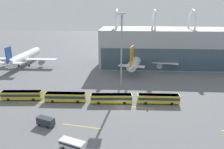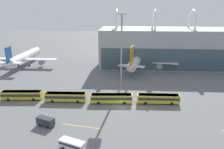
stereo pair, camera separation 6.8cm
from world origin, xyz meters
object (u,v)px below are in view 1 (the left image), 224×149
(service_van_crossing, at_px, (72,144))
(traffic_cone_0, at_px, (147,110))
(shuttle_bus_1, at_px, (66,96))
(shuttle_bus_0, at_px, (22,95))
(airliner_at_gate_far, at_px, (138,59))
(shuttle_bus_3, at_px, (158,98))
(shuttle_bus_2, at_px, (111,98))
(service_van_foreground, at_px, (46,121))
(floodlight_mast, at_px, (122,36))
(airliner_at_gate_near, at_px, (23,57))

(service_van_crossing, bearing_deg, traffic_cone_0, 68.16)
(traffic_cone_0, bearing_deg, service_van_crossing, -132.81)
(shuttle_bus_1, xyz_separation_m, service_van_crossing, (8.24, -24.93, -0.56))
(shuttle_bus_0, distance_m, service_van_crossing, 34.66)
(airliner_at_gate_far, height_order, shuttle_bus_3, airliner_at_gate_far)
(shuttle_bus_2, relative_size, service_van_foreground, 2.61)
(shuttle_bus_2, bearing_deg, traffic_cone_0, -27.88)
(service_van_foreground, height_order, floodlight_mast, floodlight_mast)
(airliner_at_gate_near, relative_size, floodlight_mast, 1.30)
(service_van_foreground, bearing_deg, service_van_crossing, 155.76)
(shuttle_bus_0, relative_size, shuttle_bus_2, 1.00)
(shuttle_bus_3, height_order, service_van_crossing, shuttle_bus_3)
(shuttle_bus_3, xyz_separation_m, traffic_cone_0, (-4.00, -5.79, -1.40))
(service_van_crossing, bearing_deg, shuttle_bus_0, 153.68)
(shuttle_bus_3, height_order, service_van_foreground, shuttle_bus_3)
(airliner_at_gate_near, bearing_deg, shuttle_bus_3, -122.77)
(shuttle_bus_1, height_order, service_van_crossing, shuttle_bus_1)
(shuttle_bus_1, height_order, shuttle_bus_3, same)
(shuttle_bus_1, xyz_separation_m, floodlight_mast, (17.98, 14.85, 18.11))
(service_van_crossing, bearing_deg, shuttle_bus_2, 95.16)
(service_van_crossing, bearing_deg, shuttle_bus_1, 129.27)
(service_van_foreground, height_order, traffic_cone_0, service_van_foreground)
(shuttle_bus_3, xyz_separation_m, service_van_foreground, (-31.69, -16.19, -0.42))
(service_van_crossing, relative_size, traffic_cone_0, 7.82)
(shuttle_bus_2, relative_size, floodlight_mast, 0.48)
(shuttle_bus_3, bearing_deg, floodlight_mast, 130.40)
(shuttle_bus_0, bearing_deg, service_van_crossing, -51.39)
(shuttle_bus_3, relative_size, traffic_cone_0, 16.92)
(airliner_at_gate_near, height_order, traffic_cone_0, airliner_at_gate_near)
(shuttle_bus_2, bearing_deg, floodlight_mast, 76.02)
(shuttle_bus_3, bearing_deg, airliner_at_gate_far, 96.00)
(floodlight_mast, bearing_deg, traffic_cone_0, -66.95)
(shuttle_bus_2, distance_m, traffic_cone_0, 12.41)
(shuttle_bus_1, xyz_separation_m, service_van_foreground, (-1.17, -15.62, -0.42))
(airliner_at_gate_near, distance_m, traffic_cone_0, 77.28)
(service_van_foreground, bearing_deg, shuttle_bus_0, -28.46)
(shuttle_bus_2, relative_size, shuttle_bus_3, 1.01)
(floodlight_mast, bearing_deg, airliner_at_gate_near, 151.79)
(shuttle_bus_3, distance_m, floodlight_mast, 26.25)
(airliner_at_gate_near, relative_size, shuttle_bus_3, 2.72)
(airliner_at_gate_far, relative_size, shuttle_bus_1, 3.08)
(shuttle_bus_2, height_order, service_van_crossing, shuttle_bus_2)
(airliner_at_gate_near, relative_size, shuttle_bus_2, 2.70)
(shuttle_bus_2, height_order, floodlight_mast, floodlight_mast)
(shuttle_bus_0, height_order, service_van_foreground, shuttle_bus_0)
(airliner_at_gate_far, relative_size, shuttle_bus_3, 3.09)
(service_van_foreground, relative_size, service_van_crossing, 0.83)
(service_van_crossing, bearing_deg, airliner_at_gate_near, 142.93)
(floodlight_mast, bearing_deg, airliner_at_gate_far, 74.08)
(airliner_at_gate_near, height_order, shuttle_bus_1, airliner_at_gate_near)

